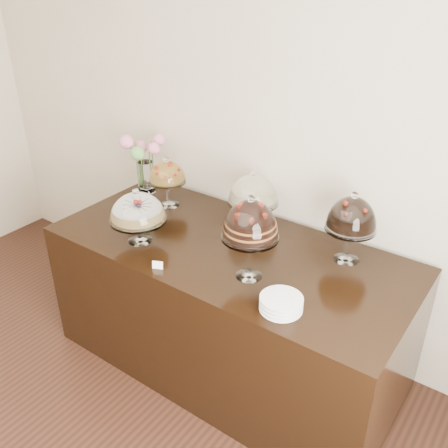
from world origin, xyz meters
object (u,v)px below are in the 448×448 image
Objects in this scene: display_counter at (229,307)px; cake_stand_dark_choco at (352,217)px; cake_stand_fruit_tart at (167,174)px; flower_vase at (143,158)px; cake_stand_choco_layer at (250,223)px; plate_stack at (281,304)px; cake_stand_cheesecake at (253,192)px; cake_stand_sugar_sponge at (137,210)px.

display_counter is 1.00m from cake_stand_dark_choco.
cake_stand_fruit_tart is 0.82× the size of flower_vase.
cake_stand_choco_layer is 1.12× the size of flower_vase.
display_counter is at bearing -17.17° from flower_vase.
plate_stack is at bearing -31.49° from display_counter.
plate_stack is (0.29, -0.16, -0.29)m from cake_stand_choco_layer.
plate_stack is (0.55, -0.34, 0.49)m from display_counter.
cake_stand_cheesecake is 0.66m from cake_stand_dark_choco.
display_counter is at bearing -18.36° from cake_stand_fruit_tart.
plate_stack reaches higher than display_counter.
cake_stand_choco_layer is at bearing 151.44° from plate_stack.
cake_stand_dark_choco is 1.58m from flower_vase.
cake_stand_fruit_tart reaches higher than plate_stack.
flower_vase is at bearing 162.83° from display_counter.
cake_stand_dark_choco reaches higher than plate_stack.
cake_stand_fruit_tart is (-0.92, 0.40, -0.10)m from cake_stand_choco_layer.
cake_stand_sugar_sponge is 0.91× the size of cake_stand_cheesecake.
cake_stand_choco_layer is 1.01m from cake_stand_fruit_tart.
cake_stand_choco_layer is at bearing -23.35° from cake_stand_fruit_tart.
cake_stand_cheesecake reaches higher than cake_stand_sugar_sponge.
cake_stand_sugar_sponge reaches higher than display_counter.
cake_stand_dark_choco reaches higher than cake_stand_sugar_sponge.
plate_stack is (0.58, -0.65, -0.20)m from cake_stand_cheesecake.
cake_stand_sugar_sponge is at bearing -49.29° from flower_vase.
cake_stand_cheesecake is at bearing 177.63° from cake_stand_dark_choco.
cake_stand_choco_layer is at bearing -59.05° from cake_stand_cheesecake.
cake_stand_sugar_sponge is 0.72m from cake_stand_cheesecake.
flower_vase is at bearing 130.71° from cake_stand_sugar_sponge.
cake_stand_dark_choco is (0.66, -0.03, 0.04)m from cake_stand_cheesecake.
cake_stand_cheesecake is 1.82× the size of plate_stack.
cake_stand_dark_choco reaches higher than cake_stand_fruit_tart.
cake_stand_sugar_sponge is 0.50m from cake_stand_fruit_tart.
cake_stand_dark_choco is at bearing 83.28° from plate_stack.
display_counter is 0.86m from cake_stand_sugar_sponge.
display_counter is 10.62× the size of plate_stack.
cake_stand_sugar_sponge is 0.79× the size of flower_vase.
cake_stand_choco_layer reaches higher than cake_stand_sugar_sponge.
cake_stand_choco_layer reaches higher than cake_stand_dark_choco.
cake_stand_dark_choco is at bearing -0.39° from flower_vase.
cake_stand_fruit_tart is (-0.67, 0.22, 0.68)m from display_counter.
cake_stand_choco_layer is (0.75, 0.07, 0.11)m from cake_stand_sugar_sponge.
flower_vase is 1.64m from plate_stack.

